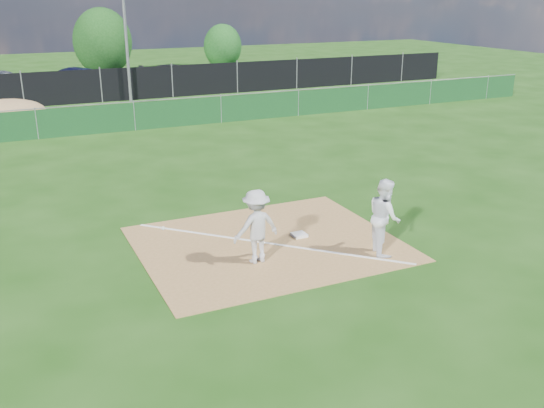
{
  "coord_description": "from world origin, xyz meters",
  "views": [
    {
      "loc": [
        -5.52,
        -11.16,
        5.68
      ],
      "look_at": [
        0.11,
        1.0,
        1.0
      ],
      "focal_mm": 40.0,
      "sensor_mm": 36.0,
      "label": 1
    }
  ],
  "objects_px": {
    "car_mid": "(85,80)",
    "car_right": "(177,76)",
    "first_base": "(299,235)",
    "runner": "(384,216)",
    "light_pole": "(125,26)",
    "car_left": "(2,83)",
    "play_at_first": "(256,226)",
    "tree_right": "(223,46)",
    "tree_mid": "(103,42)"
  },
  "relations": [
    {
      "from": "car_mid",
      "to": "car_right",
      "type": "height_order",
      "value": "car_mid"
    },
    {
      "from": "first_base",
      "to": "car_mid",
      "type": "distance_m",
      "value": 26.04
    },
    {
      "from": "runner",
      "to": "light_pole",
      "type": "bearing_deg",
      "value": 19.54
    },
    {
      "from": "light_pole",
      "to": "car_left",
      "type": "relative_size",
      "value": 1.65
    },
    {
      "from": "first_base",
      "to": "play_at_first",
      "type": "distance_m",
      "value": 1.96
    },
    {
      "from": "light_pole",
      "to": "tree_right",
      "type": "distance_m",
      "value": 15.2
    },
    {
      "from": "light_pole",
      "to": "tree_mid",
      "type": "relative_size",
      "value": 1.67
    },
    {
      "from": "light_pole",
      "to": "first_base",
      "type": "distance_m",
      "value": 21.98
    },
    {
      "from": "car_mid",
      "to": "play_at_first",
      "type": "bearing_deg",
      "value": 155.33
    },
    {
      "from": "runner",
      "to": "tree_mid",
      "type": "relative_size",
      "value": 0.37
    },
    {
      "from": "play_at_first",
      "to": "tree_mid",
      "type": "bearing_deg",
      "value": 85.34
    },
    {
      "from": "light_pole",
      "to": "tree_right",
      "type": "xyz_separation_m",
      "value": [
        9.76,
        11.45,
        -2.22
      ]
    },
    {
      "from": "play_at_first",
      "to": "tree_right",
      "type": "distance_m",
      "value": 36.02
    },
    {
      "from": "play_at_first",
      "to": "runner",
      "type": "relative_size",
      "value": 1.51
    },
    {
      "from": "play_at_first",
      "to": "tree_right",
      "type": "xyz_separation_m",
      "value": [
        11.91,
        33.98,
        0.93
      ]
    },
    {
      "from": "first_base",
      "to": "car_left",
      "type": "height_order",
      "value": "car_left"
    },
    {
      "from": "car_mid",
      "to": "car_right",
      "type": "distance_m",
      "value": 5.66
    },
    {
      "from": "car_mid",
      "to": "car_left",
      "type": "bearing_deg",
      "value": 69.54
    },
    {
      "from": "runner",
      "to": "car_mid",
      "type": "distance_m",
      "value": 27.75
    },
    {
      "from": "light_pole",
      "to": "car_mid",
      "type": "height_order",
      "value": "light_pole"
    },
    {
      "from": "car_mid",
      "to": "tree_right",
      "type": "height_order",
      "value": "tree_right"
    },
    {
      "from": "first_base",
      "to": "tree_mid",
      "type": "distance_m",
      "value": 32.42
    },
    {
      "from": "runner",
      "to": "first_base",
      "type": "bearing_deg",
      "value": 56.68
    },
    {
      "from": "first_base",
      "to": "play_at_first",
      "type": "xyz_separation_m",
      "value": [
        -1.54,
        -0.91,
        0.8
      ]
    },
    {
      "from": "car_left",
      "to": "car_mid",
      "type": "height_order",
      "value": "car_left"
    },
    {
      "from": "car_mid",
      "to": "tree_mid",
      "type": "bearing_deg",
      "value": -43.69
    },
    {
      "from": "runner",
      "to": "car_left",
      "type": "xyz_separation_m",
      "value": [
        -7.07,
        27.38,
        -0.05
      ]
    },
    {
      "from": "car_left",
      "to": "tree_mid",
      "type": "height_order",
      "value": "tree_mid"
    },
    {
      "from": "runner",
      "to": "car_right",
      "type": "distance_m",
      "value": 27.62
    },
    {
      "from": "car_right",
      "to": "tree_right",
      "type": "bearing_deg",
      "value": -28.24
    },
    {
      "from": "car_mid",
      "to": "runner",
      "type": "bearing_deg",
      "value": 161.27
    },
    {
      "from": "light_pole",
      "to": "car_left",
      "type": "xyz_separation_m",
      "value": [
        -6.36,
        4.13,
        -3.16
      ]
    },
    {
      "from": "light_pole",
      "to": "car_mid",
      "type": "bearing_deg",
      "value": 111.46
    },
    {
      "from": "runner",
      "to": "car_right",
      "type": "relative_size",
      "value": 0.37
    },
    {
      "from": "light_pole",
      "to": "tree_right",
      "type": "relative_size",
      "value": 2.31
    },
    {
      "from": "light_pole",
      "to": "car_right",
      "type": "relative_size",
      "value": 1.69
    },
    {
      "from": "play_at_first",
      "to": "runner",
      "type": "height_order",
      "value": "runner"
    },
    {
      "from": "car_right",
      "to": "tree_mid",
      "type": "bearing_deg",
      "value": 37.87
    },
    {
      "from": "car_right",
      "to": "tree_mid",
      "type": "height_order",
      "value": "tree_mid"
    },
    {
      "from": "play_at_first",
      "to": "car_left",
      "type": "distance_m",
      "value": 26.99
    },
    {
      "from": "car_left",
      "to": "first_base",
      "type": "bearing_deg",
      "value": 168.08
    },
    {
      "from": "runner",
      "to": "car_mid",
      "type": "bearing_deg",
      "value": 22.83
    },
    {
      "from": "first_base",
      "to": "car_left",
      "type": "distance_m",
      "value": 26.39
    },
    {
      "from": "runner",
      "to": "car_mid",
      "type": "xyz_separation_m",
      "value": [
        -2.43,
        27.65,
        -0.15
      ]
    },
    {
      "from": "runner",
      "to": "car_left",
      "type": "relative_size",
      "value": 0.36
    },
    {
      "from": "tree_right",
      "to": "car_mid",
      "type": "bearing_deg",
      "value": -148.44
    },
    {
      "from": "car_mid",
      "to": "tree_right",
      "type": "xyz_separation_m",
      "value": [
        11.48,
        7.05,
        1.05
      ]
    },
    {
      "from": "car_right",
      "to": "tree_mid",
      "type": "xyz_separation_m",
      "value": [
        -3.37,
        6.51,
        1.76
      ]
    },
    {
      "from": "tree_mid",
      "to": "runner",
      "type": "bearing_deg",
      "value": -89.74
    },
    {
      "from": "play_at_first",
      "to": "car_mid",
      "type": "relative_size",
      "value": 0.61
    }
  ]
}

